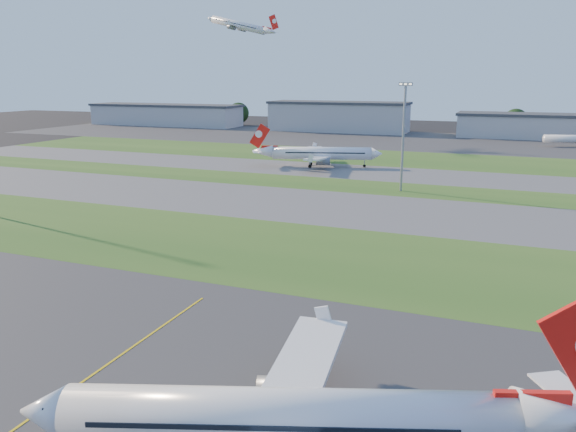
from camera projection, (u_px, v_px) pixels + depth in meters
The scene contains 17 objects.
grass_strip_a at pixel (244, 247), 91.50m from camera, with size 300.00×34.00×0.01m, color #274F1A.
taxiway_a at pixel (311, 205), 121.28m from camera, with size 300.00×32.00×0.01m, color #515154.
grass_strip_b at pixel (344, 185), 143.84m from camera, with size 300.00×18.00×0.01m, color #274F1A.
taxiway_b at pixel (365, 172), 163.69m from camera, with size 300.00×26.00×0.01m, color #515154.
grass_strip_c at pixel (388, 158), 193.47m from camera, with size 300.00×40.00×0.01m, color #274F1A.
apron_far at pixel (416, 141), 247.61m from camera, with size 400.00×80.00×0.01m, color #333335.
airliner_parked at pixel (293, 418), 38.21m from camera, with size 36.36×30.74×11.83m.
airliner_taxiing at pixel (321, 154), 173.02m from camera, with size 36.66×30.87×11.78m.
airliner_departing at pixel (239, 25), 252.48m from camera, with size 33.02×28.03×10.31m.
light_mast_centre at pixel (404, 130), 133.12m from camera, with size 3.20×0.70×25.80m.
hangar_far_west at pixel (166, 115), 327.07m from camera, with size 91.80×23.00×12.20m.
hangar_west at pixel (338, 116), 289.02m from camera, with size 71.40×23.00×15.20m.
hangar_east at pixel (551, 126), 253.60m from camera, with size 81.60×23.00×11.20m.
tree_far_west at pixel (123, 111), 353.07m from camera, with size 11.00×11.00×12.00m.
tree_west at pixel (239, 113), 326.00m from camera, with size 12.10×12.10×13.20m.
tree_mid_west at pixel (391, 120), 290.40m from camera, with size 9.90×9.90×10.80m.
tree_mid_east at pixel (515, 121), 271.33m from camera, with size 11.55×11.55×12.60m.
Camera 1 is at (39.07, -26.81, 26.67)m, focal length 35.00 mm.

